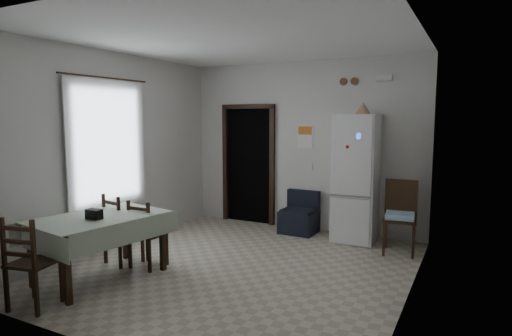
{
  "coord_description": "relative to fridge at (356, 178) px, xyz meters",
  "views": [
    {
      "loc": [
        2.69,
        -4.68,
        1.94
      ],
      "look_at": [
        0.0,
        0.5,
        1.25
      ],
      "focal_mm": 30.0,
      "sensor_mm": 36.0,
      "label": 1
    }
  ],
  "objects": [
    {
      "name": "curtain",
      "position": [
        -3.07,
        -2.13,
        0.55
      ],
      "size": [
        0.02,
        1.45,
        1.85
      ],
      "primitive_type": "cube",
      "color": "silver",
      "rests_on": "ground"
    },
    {
      "name": "dining_chair_near_head",
      "position": [
        -2.29,
        -3.92,
        -0.51
      ],
      "size": [
        0.5,
        0.5,
        0.97
      ],
      "primitive_type": null,
      "rotation": [
        0.0,
        0.0,
        3.36
      ],
      "color": "black",
      "rests_on": "ground"
    },
    {
      "name": "ceiling",
      "position": [
        -1.03,
        -1.93,
        1.9
      ],
      "size": [
        4.2,
        4.5,
        0.02
      ],
      "primitive_type": null,
      "color": "white",
      "rests_on": "ground"
    },
    {
      "name": "calendar_image",
      "position": [
        -0.98,
        0.3,
        0.72
      ],
      "size": [
        0.24,
        0.01,
        0.14
      ],
      "primitive_type": "cube",
      "color": "orange",
      "rests_on": "ground"
    },
    {
      "name": "vent_right",
      "position": [
        -0.15,
        0.3,
        1.52
      ],
      "size": [
        0.12,
        0.03,
        0.12
      ],
      "primitive_type": "cylinder",
      "rotation": [
        1.57,
        0.0,
        0.0
      ],
      "color": "brown",
      "rests_on": "ground"
    },
    {
      "name": "vent_left",
      "position": [
        -0.33,
        0.3,
        1.52
      ],
      "size": [
        0.12,
        0.03,
        0.12
      ],
      "primitive_type": "cylinder",
      "rotation": [
        1.57,
        0.0,
        0.0
      ],
      "color": "brown",
      "rests_on": "ground"
    },
    {
      "name": "corner_chair",
      "position": [
        0.74,
        -0.37,
        -0.47
      ],
      "size": [
        0.5,
        0.5,
        1.04
      ],
      "primitive_type": null,
      "rotation": [
        0.0,
        0.0,
        0.11
      ],
      "color": "black",
      "rests_on": "ground"
    },
    {
      "name": "window_recess",
      "position": [
        -3.18,
        -2.13,
        0.55
      ],
      "size": [
        0.1,
        1.2,
        1.6
      ],
      "primitive_type": "cube",
      "color": "silver",
      "rests_on": "ground"
    },
    {
      "name": "wall_right",
      "position": [
        1.07,
        -1.93,
        0.45
      ],
      "size": [
        0.02,
        4.5,
        2.9
      ],
      "primitive_type": null,
      "color": "silver",
      "rests_on": "ground"
    },
    {
      "name": "dining_chair_far_right",
      "position": [
        -2.08,
        -2.45,
        -0.55
      ],
      "size": [
        0.39,
        0.39,
        0.89
      ],
      "primitive_type": null,
      "rotation": [
        0.0,
        0.0,
        3.13
      ],
      "color": "black",
      "rests_on": "ground"
    },
    {
      "name": "wall_left",
      "position": [
        -3.13,
        -1.93,
        0.45
      ],
      "size": [
        0.02,
        4.5,
        2.9
      ],
      "primitive_type": null,
      "color": "silver",
      "rests_on": "ground"
    },
    {
      "name": "ground",
      "position": [
        -1.03,
        -1.93,
        -1.0
      ],
      "size": [
        4.5,
        4.5,
        0.0
      ],
      "primitive_type": "plane",
      "color": "#BDB39B",
      "rests_on": "ground"
    },
    {
      "name": "dining_table",
      "position": [
        -2.31,
        -3.04,
        -0.61
      ],
      "size": [
        1.2,
        1.61,
        0.77
      ],
      "primitive_type": null,
      "rotation": [
        0.0,
        0.0,
        -0.16
      ],
      "color": "#A1B298",
      "rests_on": "ground"
    },
    {
      "name": "calendar",
      "position": [
        -0.98,
        0.31,
        0.62
      ],
      "size": [
        0.28,
        0.02,
        0.4
      ],
      "primitive_type": "cube",
      "color": "white",
      "rests_on": "ground"
    },
    {
      "name": "wall_back",
      "position": [
        -1.03,
        0.32,
        0.45
      ],
      "size": [
        4.2,
        0.02,
        2.9
      ],
      "primitive_type": null,
      "color": "silver",
      "rests_on": "ground"
    },
    {
      "name": "light_switch",
      "position": [
        -0.88,
        0.31,
        0.1
      ],
      "size": [
        0.08,
        0.02,
        0.12
      ],
      "primitive_type": "cube",
      "color": "beige",
      "rests_on": "ground"
    },
    {
      "name": "dining_chair_far_left",
      "position": [
        -2.48,
        -2.48,
        -0.53
      ],
      "size": [
        0.48,
        0.48,
        0.94
      ],
      "primitive_type": null,
      "rotation": [
        0.0,
        0.0,
        2.94
      ],
      "color": "black",
      "rests_on": "ground"
    },
    {
      "name": "curtain_rod",
      "position": [
        -3.06,
        -2.13,
        1.5
      ],
      "size": [
        0.02,
        1.6,
        0.02
      ],
      "primitive_type": "cylinder",
      "rotation": [
        1.57,
        0.0,
        0.0
      ],
      "color": "black",
      "rests_on": "ground"
    },
    {
      "name": "black_bag",
      "position": [
        -2.24,
        -3.16,
        -0.17
      ],
      "size": [
        0.18,
        0.12,
        0.12
      ],
      "primitive_type": "cube",
      "rotation": [
        0.0,
        0.0,
        0.04
      ],
      "color": "black",
      "rests_on": "dining_table"
    },
    {
      "name": "navy_seat",
      "position": [
        -0.95,
        -0.0,
        -0.65
      ],
      "size": [
        0.59,
        0.57,
        0.7
      ],
      "primitive_type": null,
      "rotation": [
        0.0,
        0.0,
        -0.03
      ],
      "color": "black",
      "rests_on": "ground"
    },
    {
      "name": "fridge",
      "position": [
        0.0,
        0.0,
        0.0
      ],
      "size": [
        0.67,
        0.67,
        1.99
      ],
      "primitive_type": null,
      "rotation": [
        0.0,
        0.0,
        0.03
      ],
      "color": "white",
      "rests_on": "ground"
    },
    {
      "name": "wall_front",
      "position": [
        -1.03,
        -4.18,
        0.45
      ],
      "size": [
        4.2,
        0.02,
        2.9
      ],
      "primitive_type": null,
      "color": "silver",
      "rests_on": "ground"
    },
    {
      "name": "doorway",
      "position": [
        -2.08,
        0.52,
        0.07
      ],
      "size": [
        1.06,
        0.52,
        2.22
      ],
      "color": "black",
      "rests_on": "ground"
    },
    {
      "name": "tan_cone",
      "position": [
        0.07,
        0.02,
        1.09
      ],
      "size": [
        0.25,
        0.25,
        0.19
      ],
      "primitive_type": "cone",
      "rotation": [
        0.0,
        0.0,
        -0.08
      ],
      "color": "tan",
      "rests_on": "fridge"
    },
    {
      "name": "emergency_light",
      "position": [
        0.32,
        0.28,
        1.55
      ],
      "size": [
        0.25,
        0.07,
        0.09
      ],
      "primitive_type": "cube",
      "color": "white",
      "rests_on": "ground"
    }
  ]
}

